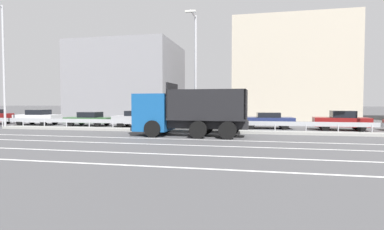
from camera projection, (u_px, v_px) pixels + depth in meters
ground_plane at (178, 135)px, 19.53m from camera, size 320.00×320.00×0.00m
lane_strip_0 at (185, 139)px, 17.31m from camera, size 55.48×0.16×0.01m
lane_strip_1 at (174, 145)px, 15.07m from camera, size 55.48×0.16×0.01m
lane_strip_2 at (157, 154)px, 12.42m from camera, size 55.48×0.16×0.01m
lane_strip_3 at (134, 165)px, 10.12m from camera, size 55.48×0.16×0.01m
median_island at (186, 131)px, 21.75m from camera, size 30.51×1.10×0.18m
median_guardrail at (189, 123)px, 22.84m from camera, size 55.48×0.09×0.78m
dump_truck at (176, 115)px, 19.25m from camera, size 7.26×2.80×3.37m
median_road_sign at (161, 114)px, 22.09m from camera, size 0.65×0.16×2.45m
street_lamp_0 at (2, 61)px, 24.80m from camera, size 0.70×2.38×10.20m
street_lamp_1 at (195, 68)px, 21.28m from camera, size 0.70×1.98×8.33m
parked_car_1 at (38, 117)px, 28.43m from camera, size 4.06×2.05×1.46m
parked_car_2 at (89, 119)px, 27.51m from camera, size 4.22×1.92×1.27m
parked_car_3 at (138, 119)px, 26.29m from camera, size 4.47×2.28×1.42m
parked_car_4 at (210, 119)px, 25.57m from camera, size 4.07×2.20×1.44m
parked_car_5 at (267, 120)px, 24.61m from camera, size 4.39×2.20×1.32m
parked_car_6 at (341, 121)px, 22.97m from camera, size 4.05×2.03×1.51m
background_building_0 at (129, 81)px, 42.20m from camera, size 13.61×11.41×10.22m
background_building_1 at (288, 73)px, 40.25m from camera, size 14.16×13.65×12.35m
church_tower at (307, 83)px, 48.91m from camera, size 3.60×3.60×11.79m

